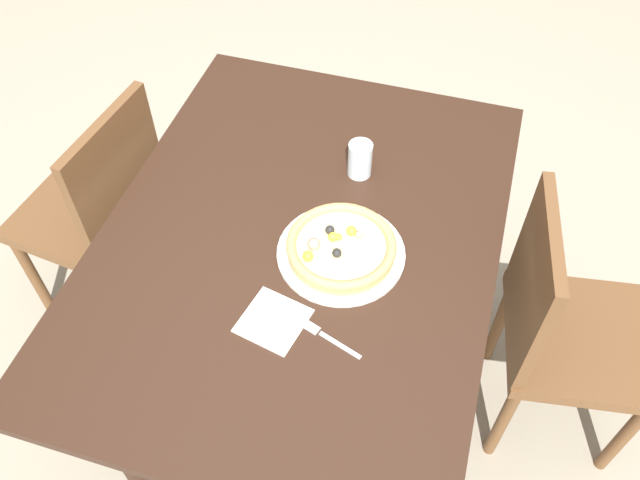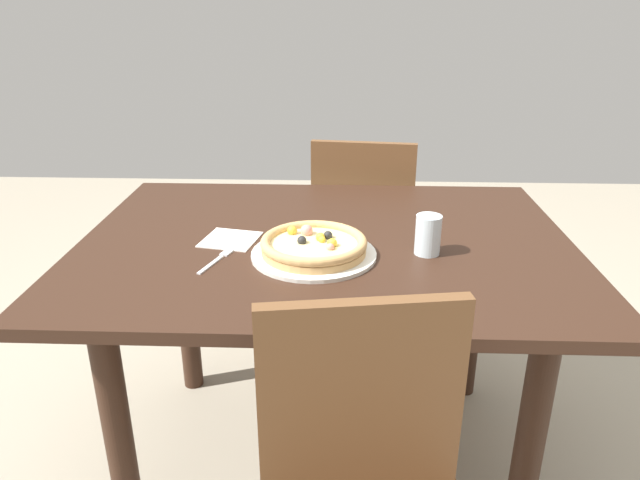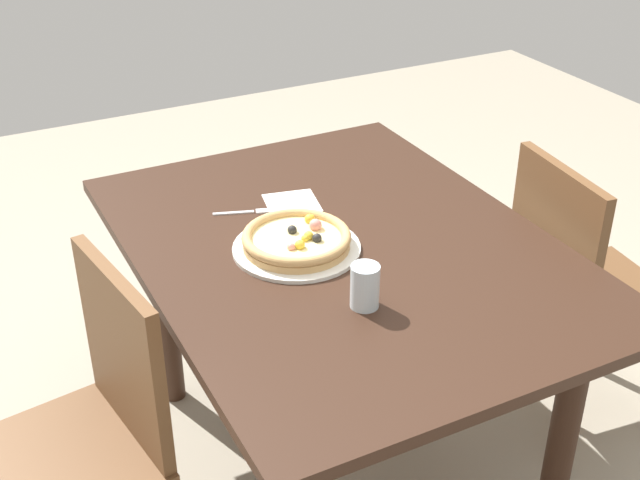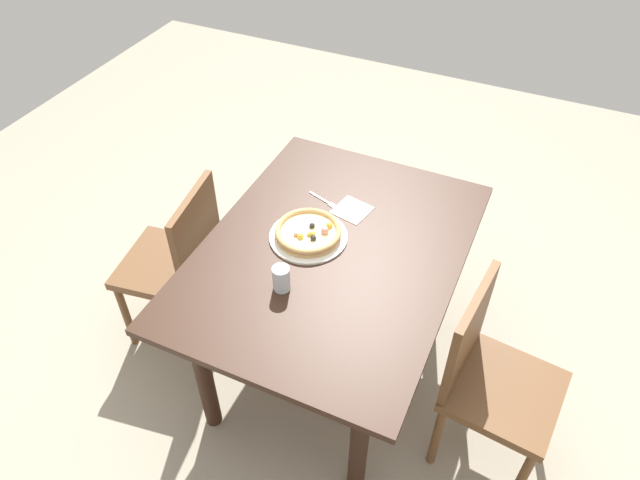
% 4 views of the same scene
% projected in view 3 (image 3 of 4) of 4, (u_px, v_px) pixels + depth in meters
% --- Properties ---
extents(ground_plane, '(6.00, 6.00, 0.00)m').
position_uv_depth(ground_plane, '(340.00, 461.00, 2.46)').
color(ground_plane, '#9E937F').
extents(dining_table, '(1.32, 0.99, 0.74)m').
position_uv_depth(dining_table, '(343.00, 281.00, 2.15)').
color(dining_table, '#331E14').
rests_on(dining_table, ground).
extents(chair_near, '(0.45, 0.45, 0.87)m').
position_uv_depth(chair_near, '(83.00, 438.00, 1.86)').
color(chair_near, brown).
rests_on(chair_near, ground).
extents(chair_far, '(0.44, 0.44, 0.87)m').
position_uv_depth(chair_far, '(581.00, 287.00, 2.40)').
color(chair_far, brown).
rests_on(chair_far, ground).
extents(plate, '(0.32, 0.32, 0.01)m').
position_uv_depth(plate, '(297.00, 248.00, 2.06)').
color(plate, silver).
rests_on(plate, dining_table).
extents(pizza, '(0.27, 0.27, 0.05)m').
position_uv_depth(pizza, '(297.00, 239.00, 2.05)').
color(pizza, tan).
rests_on(pizza, plate).
extents(fork, '(0.07, 0.16, 0.00)m').
position_uv_depth(fork, '(249.00, 212.00, 2.24)').
color(fork, silver).
rests_on(fork, dining_table).
extents(drinking_glass, '(0.07, 0.07, 0.10)m').
position_uv_depth(drinking_glass, '(365.00, 286.00, 1.83)').
color(drinking_glass, silver).
rests_on(drinking_glass, dining_table).
extents(napkin, '(0.17, 0.17, 0.00)m').
position_uv_depth(napkin, '(292.00, 203.00, 2.28)').
color(napkin, white).
rests_on(napkin, dining_table).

